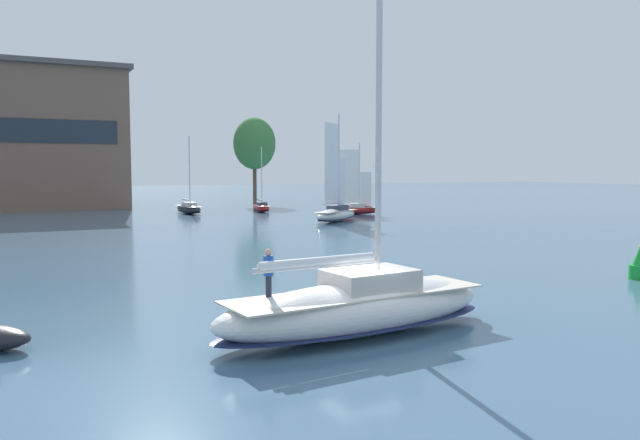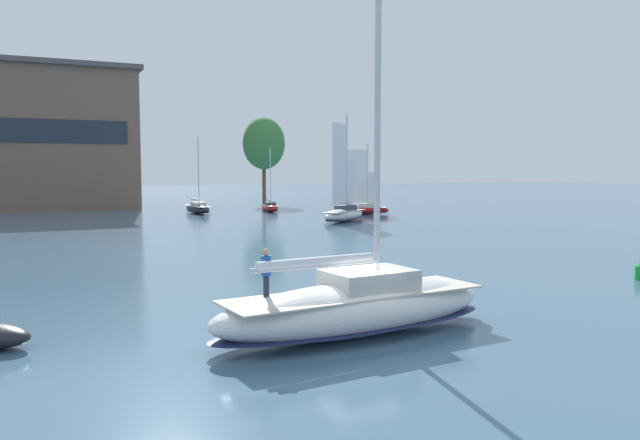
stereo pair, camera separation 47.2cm
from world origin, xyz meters
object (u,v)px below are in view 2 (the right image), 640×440
at_px(sailboat_moored_near_marina, 270,207).
at_px(sailboat_moored_mid_channel, 344,213).
at_px(sailboat_moored_outer_mooring, 364,208).
at_px(sailboat_main, 356,306).
at_px(tree_shore_left, 264,144).
at_px(sailboat_moored_far_slip, 198,208).

xyz_separation_m(sailboat_moored_near_marina, sailboat_moored_mid_channel, (1.97, -18.43, 0.36)).
bearing_deg(sailboat_moored_outer_mooring, sailboat_moored_near_marina, 134.04).
bearing_deg(sailboat_moored_near_marina, sailboat_main, -107.62).
distance_m(sailboat_main, sailboat_moored_near_marina, 64.06).
distance_m(tree_shore_left, sailboat_moored_far_slip, 23.85).
height_order(sailboat_moored_far_slip, sailboat_moored_outer_mooring, sailboat_moored_far_slip).
bearing_deg(sailboat_moored_far_slip, sailboat_main, -98.82).
xyz_separation_m(tree_shore_left, sailboat_main, (-24.68, -77.94, -8.93)).
bearing_deg(sailboat_moored_near_marina, sailboat_moored_mid_channel, -83.91).
relative_size(sailboat_moored_near_marina, sailboat_moored_outer_mooring, 0.96).
height_order(sailboat_moored_near_marina, sailboat_moored_mid_channel, sailboat_moored_mid_channel).
xyz_separation_m(sailboat_moored_near_marina, sailboat_moored_far_slip, (-9.78, 0.90, 0.08)).
bearing_deg(tree_shore_left, sailboat_main, -107.57).
bearing_deg(sailboat_moored_outer_mooring, tree_shore_left, 98.66).
relative_size(sailboat_main, sailboat_moored_mid_channel, 1.29).
bearing_deg(sailboat_moored_mid_channel, sailboat_moored_outer_mooring, 50.06).
bearing_deg(sailboat_moored_mid_channel, sailboat_moored_far_slip, 121.29).
bearing_deg(sailboat_moored_outer_mooring, sailboat_main, -119.19).
distance_m(tree_shore_left, sailboat_moored_mid_channel, 36.60).
xyz_separation_m(sailboat_moored_mid_channel, sailboat_moored_far_slip, (-11.75, 19.33, -0.28)).
distance_m(sailboat_moored_near_marina, sailboat_moored_far_slip, 9.82).
xyz_separation_m(sailboat_main, sailboat_moored_near_marina, (19.40, 61.05, -0.44)).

